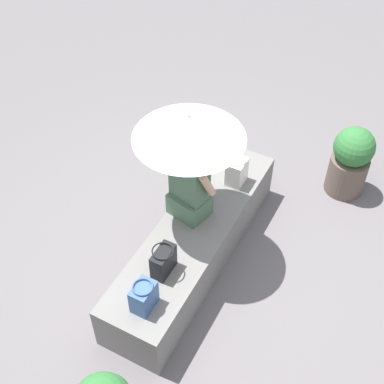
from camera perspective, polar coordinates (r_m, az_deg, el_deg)
ground_plane at (r=5.10m, az=0.25°, el=-7.23°), size 14.00×14.00×0.00m
stone_bench at (r=4.92m, az=0.26°, el=-5.54°), size 2.38×0.61×0.48m
person_seated at (r=4.57m, az=-0.28°, el=1.08°), size 0.35×0.50×0.90m
parasol at (r=4.13m, az=-0.33°, el=7.11°), size 0.93×0.93×1.15m
handbag_black at (r=4.14m, az=-5.29°, el=-11.31°), size 0.22×0.16×0.26m
tote_bag_canvas at (r=4.32m, az=-3.14°, el=-7.54°), size 0.24×0.18×0.27m
shoulder_bag_spare at (r=5.05m, az=4.91°, el=2.26°), size 0.21×0.16×0.29m
planter_far at (r=5.70m, az=16.93°, el=3.31°), size 0.42×0.42×0.81m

